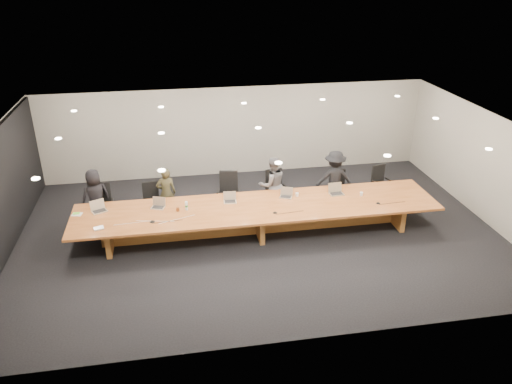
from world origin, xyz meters
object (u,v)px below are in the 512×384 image
(chair_far_right, at_px, (382,183))
(laptop_a, at_px, (99,207))
(laptop_e, at_px, (337,189))
(laptop_c, at_px, (230,198))
(chair_mid_left, at_px, (228,194))
(person_a, at_px, (96,197))
(mic_right, at_px, (378,203))
(laptop_d, at_px, (286,193))
(water_bottle, at_px, (186,206))
(amber_mug, at_px, (178,209))
(person_c, at_px, (272,185))
(av_box, at_px, (99,228))
(paper_cup_far, at_px, (361,194))
(mic_left, at_px, (152,221))
(conference_table, at_px, (258,214))
(chair_left, at_px, (152,201))
(person_d, at_px, (334,179))
(chair_far_left, at_px, (103,204))
(laptop_b, at_px, (158,203))
(paper_cup_near, at_px, (297,195))
(chair_mid_right, at_px, (277,190))
(mic_center, at_px, (275,212))
(person_b, at_px, (166,193))
(chair_right, at_px, (337,187))

(chair_far_right, distance_m, laptop_a, 7.71)
(laptop_e, bearing_deg, laptop_c, 175.72)
(chair_mid_left, relative_size, person_a, 0.79)
(mic_right, bearing_deg, laptop_d, 161.30)
(water_bottle, relative_size, amber_mug, 2.29)
(person_c, xyz_separation_m, av_box, (-4.35, -1.65, -0.02))
(chair_mid_left, height_order, av_box, chair_mid_left)
(paper_cup_far, xyz_separation_m, mic_left, (-5.30, -0.51, -0.03))
(conference_table, xyz_separation_m, laptop_d, (0.79, 0.38, 0.35))
(chair_mid_left, bearing_deg, chair_left, -171.86)
(laptop_e, bearing_deg, chair_mid_left, 158.52)
(person_d, relative_size, laptop_a, 4.62)
(laptop_a, distance_m, paper_cup_far, 6.57)
(laptop_c, bearing_deg, chair_far_left, 168.99)
(chair_mid_left, bearing_deg, chair_far_left, -170.02)
(person_c, distance_m, laptop_b, 3.14)
(person_d, bearing_deg, laptop_c, 19.99)
(chair_far_left, distance_m, person_a, 0.25)
(person_c, bearing_deg, paper_cup_near, 113.88)
(chair_left, bearing_deg, person_a, 172.62)
(chair_far_right, relative_size, laptop_e, 2.83)
(chair_mid_left, height_order, person_a, person_a)
(person_c, height_order, water_bottle, person_c)
(chair_mid_right, bearing_deg, amber_mug, -167.62)
(water_bottle, distance_m, mic_center, 2.16)
(amber_mug, bearing_deg, person_c, 22.57)
(laptop_a, relative_size, laptop_e, 0.96)
(chair_left, xyz_separation_m, paper_cup_near, (3.71, -0.88, 0.30))
(chair_left, bearing_deg, person_b, -7.37)
(chair_mid_left, distance_m, paper_cup_near, 1.88)
(chair_far_left, distance_m, mic_left, 2.07)
(mic_left, relative_size, mic_right, 1.16)
(chair_far_right, bearing_deg, mic_center, -169.50)
(amber_mug, height_order, mic_right, amber_mug)
(water_bottle, xyz_separation_m, mic_left, (-0.82, -0.48, -0.09))
(conference_table, distance_m, person_a, 4.22)
(laptop_d, relative_size, av_box, 1.43)
(chair_right, xyz_separation_m, laptop_d, (-1.68, -0.87, 0.37))
(water_bottle, bearing_deg, paper_cup_far, 0.42)
(chair_mid_right, bearing_deg, paper_cup_far, -40.15)
(conference_table, bearing_deg, laptop_e, 8.75)
(mic_center, bearing_deg, amber_mug, 167.76)
(conference_table, bearing_deg, mic_center, -51.05)
(laptop_e, bearing_deg, laptop_d, 173.78)
(person_b, bearing_deg, chair_left, -0.87)
(chair_right, xyz_separation_m, amber_mug, (-4.43, -1.17, 0.29))
(chair_mid_left, distance_m, mic_right, 3.91)
(chair_far_right, distance_m, laptop_e, 1.98)
(chair_right, bearing_deg, laptop_a, -155.41)
(chair_far_left, bearing_deg, mic_left, -54.55)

